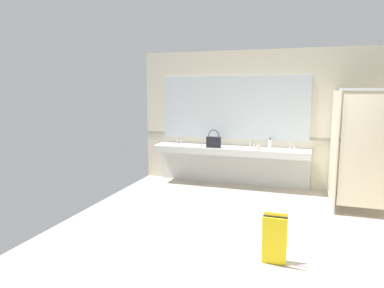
{
  "coord_description": "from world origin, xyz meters",
  "views": [
    {
      "loc": [
        -0.04,
        -4.41,
        2.04
      ],
      "look_at": [
        -1.73,
        0.77,
        1.19
      ],
      "focal_mm": 32.69,
      "sensor_mm": 36.0,
      "label": 1
    }
  ],
  "objects_px": {
    "handbag": "(214,142)",
    "paper_cup": "(258,147)",
    "soap_dispenser": "(270,144)",
    "wet_floor_sign": "(275,239)"
  },
  "relations": [
    {
      "from": "handbag",
      "to": "paper_cup",
      "type": "relative_size",
      "value": 4.06
    },
    {
      "from": "handbag",
      "to": "soap_dispenser",
      "type": "height_order",
      "value": "handbag"
    },
    {
      "from": "wet_floor_sign",
      "to": "handbag",
      "type": "bearing_deg",
      "value": 116.7
    },
    {
      "from": "paper_cup",
      "to": "soap_dispenser",
      "type": "bearing_deg",
      "value": 54.85
    },
    {
      "from": "soap_dispenser",
      "to": "paper_cup",
      "type": "distance_m",
      "value": 0.35
    },
    {
      "from": "handbag",
      "to": "wet_floor_sign",
      "type": "distance_m",
      "value": 3.48
    },
    {
      "from": "paper_cup",
      "to": "wet_floor_sign",
      "type": "xyz_separation_m",
      "value": [
        0.6,
        -3.07,
        -0.57
      ]
    },
    {
      "from": "soap_dispenser",
      "to": "paper_cup",
      "type": "bearing_deg",
      "value": -125.15
    },
    {
      "from": "soap_dispenser",
      "to": "paper_cup",
      "type": "xyz_separation_m",
      "value": [
        -0.2,
        -0.28,
        -0.05
      ]
    },
    {
      "from": "wet_floor_sign",
      "to": "paper_cup",
      "type": "bearing_deg",
      "value": 101.1
    }
  ]
}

